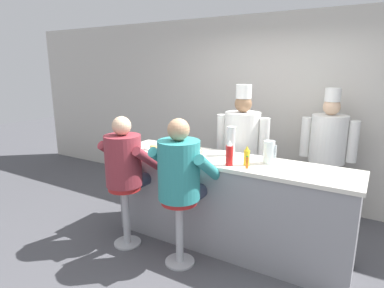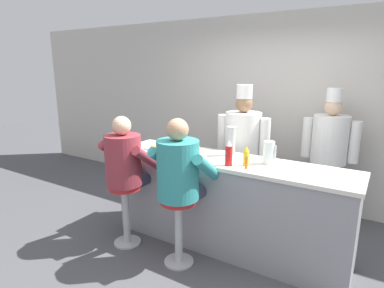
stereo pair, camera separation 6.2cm
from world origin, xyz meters
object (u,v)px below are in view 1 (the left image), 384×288
at_px(mustard_bottle_yellow, 247,156).
at_px(coffee_mug_tan, 196,150).
at_px(cereal_bowl, 176,155).
at_px(water_pitcher_clear, 269,152).
at_px(diner_seated_maroon, 126,165).
at_px(cup_stack_steel, 231,141).
at_px(ketchup_bottle_red, 229,154).
at_px(cook_in_whites_far, 327,150).
at_px(diner_seated_teal, 181,174).
at_px(hot_sauce_bottle_orange, 247,162).
at_px(cook_in_whites_near, 242,148).
at_px(breakfast_plate, 154,148).
at_px(coffee_mug_white, 133,143).

distance_m(mustard_bottle_yellow, coffee_mug_tan, 0.67).
xyz_separation_m(mustard_bottle_yellow, cereal_bowl, (-0.77, -0.12, -0.07)).
relative_size(water_pitcher_clear, diner_seated_maroon, 0.16).
xyz_separation_m(water_pitcher_clear, cup_stack_steel, (-0.46, 0.09, 0.04)).
bearing_deg(ketchup_bottle_red, cook_in_whites_far, 62.79).
height_order(ketchup_bottle_red, diner_seated_teal, diner_seated_teal).
relative_size(hot_sauce_bottle_orange, diner_seated_maroon, 0.08).
distance_m(cereal_bowl, cup_stack_steel, 0.63).
relative_size(coffee_mug_tan, diner_seated_teal, 0.09).
xyz_separation_m(ketchup_bottle_red, cook_in_whites_near, (-0.22, 0.86, -0.16)).
height_order(ketchup_bottle_red, diner_seated_maroon, diner_seated_maroon).
xyz_separation_m(water_pitcher_clear, cereal_bowl, (-0.94, -0.29, -0.09)).
height_order(water_pitcher_clear, diner_seated_maroon, diner_seated_maroon).
xyz_separation_m(breakfast_plate, cook_in_whites_near, (0.84, 0.72, -0.06)).
bearing_deg(cup_stack_steel, mustard_bottle_yellow, -42.82).
relative_size(diner_seated_maroon, cook_in_whites_far, 0.85).
distance_m(mustard_bottle_yellow, breakfast_plate, 1.21).
xyz_separation_m(cook_in_whites_near, cook_in_whites_far, (0.93, 0.54, -0.02)).
relative_size(coffee_mug_white, diner_seated_maroon, 0.09).
bearing_deg(cook_in_whites_far, cook_in_whites_near, -150.14).
bearing_deg(cook_in_whites_near, water_pitcher_clear, -48.15).
relative_size(hot_sauce_bottle_orange, coffee_mug_white, 0.96).
xyz_separation_m(hot_sauce_bottle_orange, coffee_mug_tan, (-0.69, 0.22, -0.02)).
xyz_separation_m(water_pitcher_clear, diner_seated_teal, (-0.68, -0.60, -0.18)).
relative_size(ketchup_bottle_red, diner_seated_teal, 0.17).
distance_m(cook_in_whites_near, cook_in_whites_far, 1.08).
distance_m(cup_stack_steel, cook_in_whites_near, 0.55).
height_order(mustard_bottle_yellow, breakfast_plate, mustard_bottle_yellow).
height_order(breakfast_plate, diner_seated_maroon, diner_seated_maroon).
bearing_deg(hot_sauce_bottle_orange, coffee_mug_white, 176.22).
distance_m(ketchup_bottle_red, hot_sauce_bottle_orange, 0.20).
distance_m(hot_sauce_bottle_orange, coffee_mug_tan, 0.73).
bearing_deg(cook_in_whites_far, breakfast_plate, -144.76).
bearing_deg(cook_in_whites_near, diner_seated_teal, -96.94).
bearing_deg(coffee_mug_tan, water_pitcher_clear, 3.36).
relative_size(hot_sauce_bottle_orange, coffee_mug_tan, 0.93).
relative_size(mustard_bottle_yellow, coffee_mug_tan, 1.52).
height_order(breakfast_plate, cook_in_whites_far, cook_in_whites_far).
height_order(cereal_bowl, cook_in_whites_far, cook_in_whites_far).
distance_m(mustard_bottle_yellow, hot_sauce_bottle_orange, 0.10).
relative_size(hot_sauce_bottle_orange, water_pitcher_clear, 0.53).
bearing_deg(diner_seated_teal, cereal_bowl, 130.53).
xyz_separation_m(coffee_mug_white, cook_in_whites_near, (1.12, 0.76, -0.09)).
bearing_deg(coffee_mug_white, water_pitcher_clear, 5.71).
bearing_deg(breakfast_plate, diner_seated_maroon, -92.42).
bearing_deg(mustard_bottle_yellow, hot_sauce_bottle_orange, -65.22).
relative_size(mustard_bottle_yellow, cup_stack_steel, 0.62).
height_order(ketchup_bottle_red, mustard_bottle_yellow, ketchup_bottle_red).
bearing_deg(breakfast_plate, water_pitcher_clear, 4.99).
bearing_deg(water_pitcher_clear, cup_stack_steel, 168.75).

